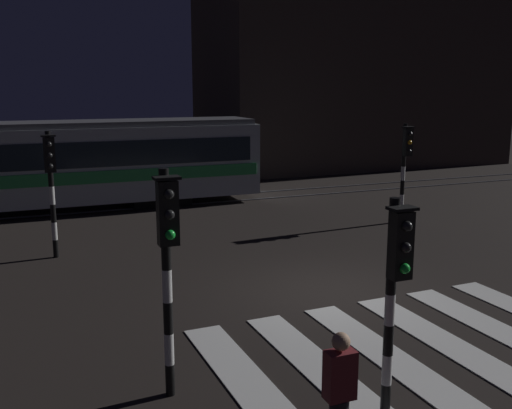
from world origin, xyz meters
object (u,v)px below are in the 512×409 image
at_px(pedestrian_waiting_at_kerb, 339,399).
at_px(traffic_light_corner_far_left, 51,176).
at_px(traffic_light_corner_far_right, 405,158).
at_px(traffic_light_corner_near_left, 168,251).
at_px(tram, 28,165).
at_px(traffic_light_kerb_mid_left, 396,277).

bearing_deg(pedestrian_waiting_at_kerb, traffic_light_corner_far_left, 103.89).
height_order(traffic_light_corner_far_right, traffic_light_corner_near_left, traffic_light_corner_near_left).
bearing_deg(pedestrian_waiting_at_kerb, tram, 100.30).
bearing_deg(traffic_light_corner_far_right, traffic_light_corner_near_left, -140.64).
height_order(traffic_light_corner_far_left, traffic_light_corner_far_right, traffic_light_corner_far_left).
xyz_separation_m(traffic_light_kerb_mid_left, traffic_light_corner_far_left, (-3.78, 9.77, 0.20)).
height_order(traffic_light_corner_far_right, tram, tram).
relative_size(traffic_light_corner_far_left, pedestrian_waiting_at_kerb, 1.97).
xyz_separation_m(traffic_light_corner_far_left, traffic_light_corner_near_left, (1.11, -8.14, 0.02)).
bearing_deg(traffic_light_corner_far_left, tram, 94.22).
bearing_deg(tram, pedestrian_waiting_at_kerb, -79.70).
relative_size(traffic_light_kerb_mid_left, traffic_light_corner_far_right, 0.93).
xyz_separation_m(tram, pedestrian_waiting_at_kerb, (3.05, -16.77, -0.87)).
xyz_separation_m(traffic_light_corner_far_right, tram, (-11.52, 6.32, -0.43)).
height_order(traffic_light_kerb_mid_left, tram, tram).
xyz_separation_m(traffic_light_corner_near_left, tram, (-1.58, 14.48, -0.49)).
height_order(traffic_light_kerb_mid_left, traffic_light_corner_far_right, traffic_light_corner_far_right).
distance_m(traffic_light_corner_far_right, tram, 13.15).
distance_m(traffic_light_corner_near_left, pedestrian_waiting_at_kerb, 3.05).
bearing_deg(tram, traffic_light_corner_near_left, -83.79).
relative_size(traffic_light_kerb_mid_left, pedestrian_waiting_at_kerb, 1.80).
bearing_deg(traffic_light_corner_far_right, traffic_light_kerb_mid_left, -126.63).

